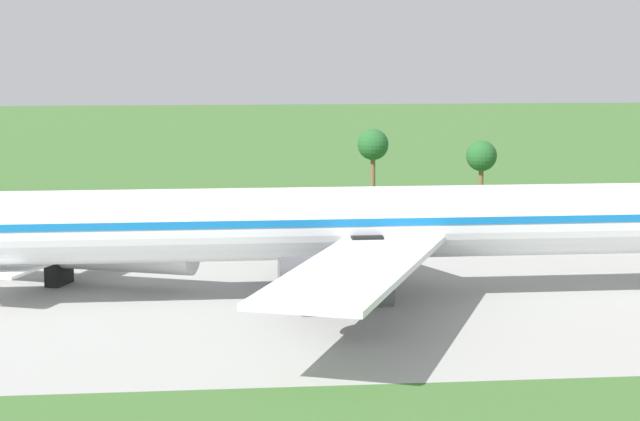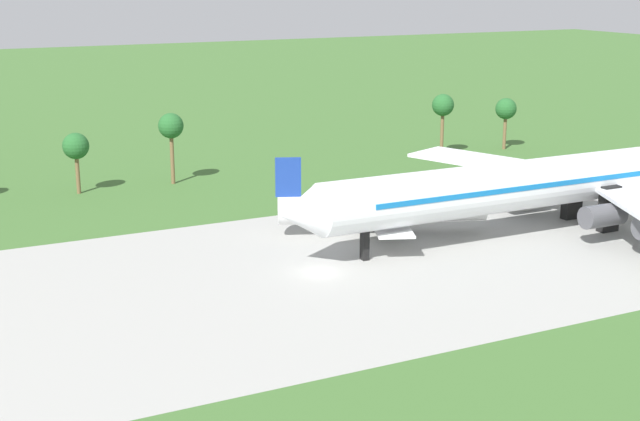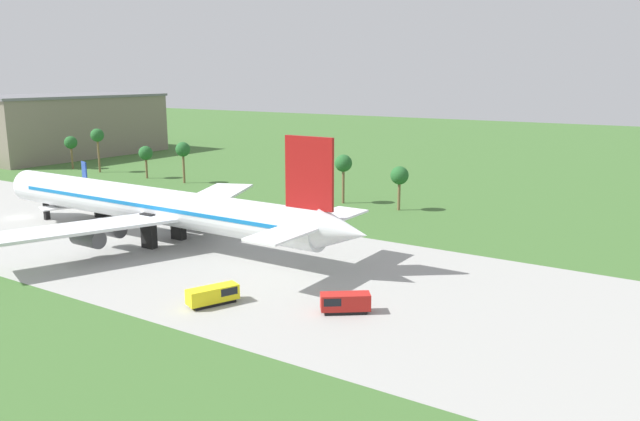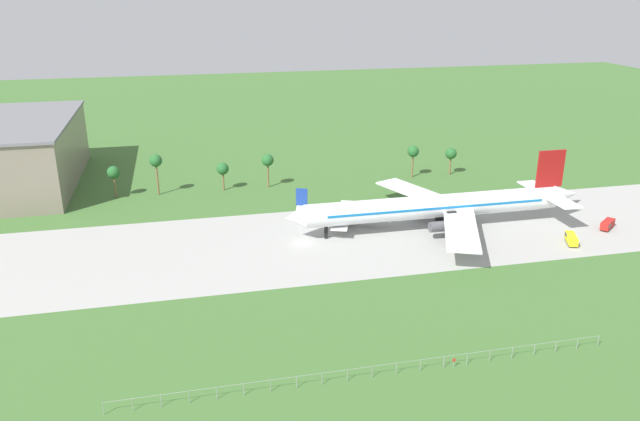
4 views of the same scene
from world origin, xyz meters
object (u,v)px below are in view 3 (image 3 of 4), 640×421
fuel_truck (344,302)px  terminal_building (62,125)px  regional_aircraft (102,201)px  baggage_tug (214,295)px  jet_airliner (155,206)px

fuel_truck → terminal_building: bearing=154.7°
regional_aircraft → baggage_tug: bearing=-25.2°
jet_airliner → regional_aircraft: jet_airliner is taller
jet_airliner → terminal_building: (-111.52, 61.84, 4.02)m
jet_airliner → baggage_tug: size_ratio=12.14×
jet_airliner → baggage_tug: jet_airliner is taller
baggage_tug → terminal_building: bearing=150.7°
fuel_truck → terminal_building: (-152.26, 71.82, 8.75)m
terminal_building → regional_aircraft: bearing=-31.5°
jet_airliner → regional_aircraft: (-22.84, 7.51, -2.91)m
fuel_truck → regional_aircraft: bearing=164.6°
fuel_truck → baggage_tug: bearing=-157.3°
jet_airliner → baggage_tug: 31.43m
regional_aircraft → terminal_building: (-88.68, 54.33, 6.93)m
baggage_tug → terminal_building: terminal_building is taller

